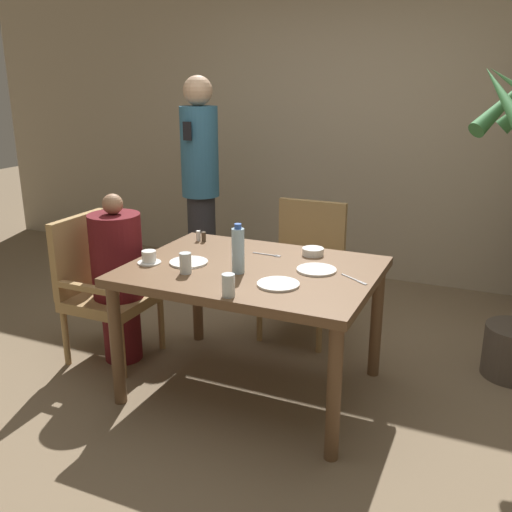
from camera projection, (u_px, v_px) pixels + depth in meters
name	position (u px, v px, depth m)	size (l,w,h in m)	color
ground_plane	(253.00, 387.00, 3.38)	(16.00, 16.00, 0.00)	#7A664C
wall_back	(359.00, 120.00, 4.93)	(8.00, 0.06, 2.80)	tan
dining_table	(252.00, 282.00, 3.18)	(1.35, 1.01, 0.75)	brown
chair_left_side	(101.00, 284.00, 3.64)	(0.50, 0.50, 0.92)	#A88451
diner_in_left_chair	(118.00, 277.00, 3.57)	(0.32, 0.32, 1.09)	#5B1419
chair_far_side	(305.00, 265.00, 4.01)	(0.50, 0.50, 0.92)	#A88451
standing_host	(200.00, 181.00, 4.60)	(0.30, 0.34, 1.77)	#2D2D33
plate_main_left	(189.00, 262.00, 3.21)	(0.22, 0.22, 0.01)	white
plate_main_right	(278.00, 284.00, 2.88)	(0.22, 0.22, 0.01)	white
plate_dessert_center	(316.00, 270.00, 3.09)	(0.22, 0.22, 0.01)	white
teacup_with_saucer	(149.00, 258.00, 3.21)	(0.13, 0.13, 0.07)	white
bowl_small	(313.00, 252.00, 3.36)	(0.13, 0.13, 0.04)	white
water_bottle	(238.00, 250.00, 3.02)	(0.07, 0.07, 0.27)	#A3C6DB
glass_tall_near	(186.00, 263.00, 3.04)	(0.06, 0.06, 0.11)	silver
glass_tall_mid	(228.00, 285.00, 2.71)	(0.06, 0.06, 0.11)	silver
salt_shaker	(198.00, 236.00, 3.65)	(0.03, 0.03, 0.07)	white
pepper_shaker	(204.00, 237.00, 3.63)	(0.03, 0.03, 0.06)	#4C3D2D
fork_beside_plate	(270.00, 255.00, 3.36)	(0.18, 0.02, 0.00)	silver
knife_beside_plate	(355.00, 280.00, 2.95)	(0.16, 0.12, 0.00)	silver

